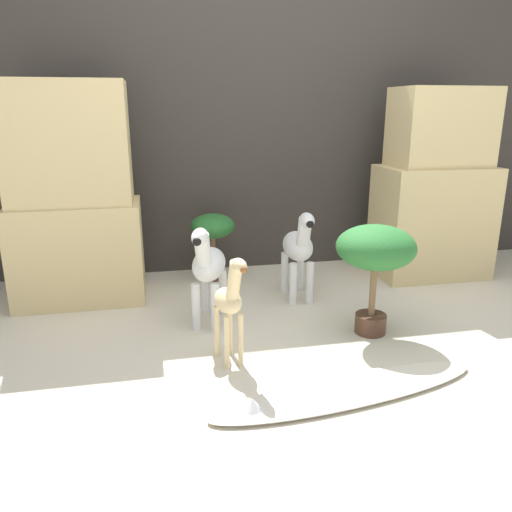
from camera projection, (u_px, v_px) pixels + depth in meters
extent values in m
plane|color=beige|center=(316.00, 359.00, 2.58)|extent=(14.00, 14.00, 0.00)
cube|color=#38332D|center=(253.00, 127.00, 3.81)|extent=(6.40, 0.08, 2.20)
cube|color=#DBC184|center=(79.00, 252.00, 3.31)|extent=(0.82, 0.49, 0.66)
cube|color=#DBC184|center=(68.00, 143.00, 3.10)|extent=(0.74, 0.44, 0.76)
cube|color=#DBC184|center=(432.00, 222.00, 3.78)|extent=(0.82, 0.49, 0.83)
cube|color=#DBC184|center=(441.00, 127.00, 3.58)|extent=(0.68, 0.41, 0.56)
cylinder|color=white|center=(310.00, 283.00, 3.28)|extent=(0.05, 0.05, 0.28)
cylinder|color=white|center=(293.00, 284.00, 3.26)|extent=(0.05, 0.05, 0.28)
cylinder|color=white|center=(300.00, 271.00, 3.52)|extent=(0.05, 0.05, 0.28)
cylinder|color=white|center=(285.00, 272.00, 3.50)|extent=(0.05, 0.05, 0.28)
ellipsoid|color=white|center=(298.00, 246.00, 3.33)|extent=(0.20, 0.37, 0.19)
cylinder|color=white|center=(304.00, 232.00, 3.14)|extent=(0.09, 0.15, 0.22)
ellipsoid|color=white|center=(307.00, 220.00, 3.06)|extent=(0.09, 0.16, 0.09)
sphere|color=black|center=(310.00, 224.00, 3.00)|extent=(0.05, 0.05, 0.05)
cube|color=black|center=(304.00, 231.00, 3.14)|extent=(0.02, 0.08, 0.18)
cylinder|color=white|center=(215.00, 308.00, 2.88)|extent=(0.05, 0.05, 0.28)
cylinder|color=white|center=(196.00, 307.00, 2.89)|extent=(0.05, 0.05, 0.28)
cylinder|color=white|center=(223.00, 292.00, 3.12)|extent=(0.05, 0.05, 0.28)
cylinder|color=white|center=(205.00, 291.00, 3.13)|extent=(0.05, 0.05, 0.28)
ellipsoid|color=white|center=(209.00, 264.00, 2.94)|extent=(0.29, 0.40, 0.19)
cylinder|color=white|center=(203.00, 250.00, 2.75)|extent=(0.13, 0.16, 0.22)
ellipsoid|color=white|center=(200.00, 237.00, 2.67)|extent=(0.13, 0.18, 0.09)
sphere|color=black|center=(197.00, 242.00, 2.61)|extent=(0.05, 0.05, 0.05)
cube|color=black|center=(203.00, 248.00, 2.75)|extent=(0.05, 0.09, 0.18)
cylinder|color=beige|center=(241.00, 340.00, 2.48)|extent=(0.03, 0.03, 0.28)
cylinder|color=beige|center=(227.00, 343.00, 2.45)|extent=(0.03, 0.03, 0.28)
cylinder|color=beige|center=(230.00, 329.00, 2.60)|extent=(0.03, 0.03, 0.28)
cylinder|color=beige|center=(217.00, 331.00, 2.58)|extent=(0.03, 0.03, 0.28)
ellipsoid|color=beige|center=(228.00, 301.00, 2.47)|extent=(0.17, 0.23, 0.12)
cylinder|color=beige|center=(234.00, 281.00, 2.36)|extent=(0.09, 0.14, 0.23)
ellipsoid|color=beige|center=(239.00, 266.00, 2.27)|extent=(0.08, 0.12, 0.07)
sphere|color=brown|center=(243.00, 270.00, 2.23)|extent=(0.03, 0.03, 0.03)
cylinder|color=#513323|center=(370.00, 323.00, 2.87)|extent=(0.18, 0.18, 0.11)
cylinder|color=brown|center=(373.00, 292.00, 2.81)|extent=(0.04, 0.04, 0.28)
ellipsoid|color=#286B2D|center=(376.00, 247.00, 2.74)|extent=(0.44, 0.44, 0.24)
cylinder|color=#513323|center=(214.00, 274.00, 3.76)|extent=(0.12, 0.12, 0.08)
cylinder|color=brown|center=(213.00, 253.00, 3.71)|extent=(0.03, 0.03, 0.24)
ellipsoid|color=#286B2D|center=(213.00, 226.00, 3.65)|extent=(0.32, 0.32, 0.18)
ellipsoid|color=silver|center=(349.00, 390.00, 2.26)|extent=(1.36, 0.47, 0.03)
cone|color=white|center=(252.00, 404.00, 2.10)|extent=(0.09, 0.09, 0.05)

